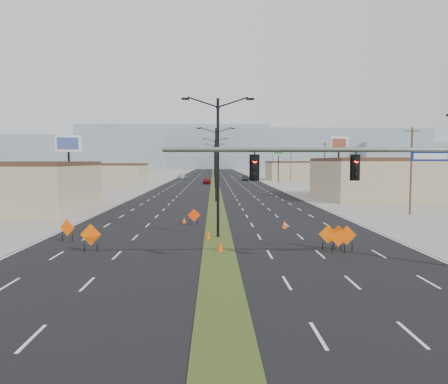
{
  "coord_description": "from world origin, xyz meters",
  "views": [
    {
      "loc": [
        -0.31,
        -19.38,
        5.55
      ],
      "look_at": [
        0.47,
        13.55,
        3.2
      ],
      "focal_mm": 35.0,
      "sensor_mm": 36.0,
      "label": 1
    }
  ],
  "objects_px": {
    "streetlight_5": "(214,161)",
    "construction_sign_5": "(328,235)",
    "streetlight_2": "(215,162)",
    "cone_3": "(184,220)",
    "streetlight_6": "(214,161)",
    "car_far": "(182,176)",
    "construction_sign_0": "(67,228)",
    "construction_sign_4": "(347,236)",
    "car_mid": "(245,178)",
    "car_left": "(207,181)",
    "cone_1": "(208,234)",
    "signal_mast": "(393,176)",
    "streetlight_3": "(215,161)",
    "streetlight_4": "(215,161)",
    "pole_sign_east_far": "(278,154)",
    "streetlight_1": "(216,162)",
    "construction_sign_2": "(194,216)",
    "construction_sign_1": "(91,236)",
    "construction_sign_3": "(338,237)",
    "cone_0": "(220,247)",
    "cone_2": "(284,224)",
    "streetlight_0": "(218,163)",
    "pole_sign_west": "(69,150)",
    "pole_sign_east_near": "(339,148)"
  },
  "relations": [
    {
      "from": "streetlight_6",
      "to": "streetlight_3",
      "type": "bearing_deg",
      "value": -90.0
    },
    {
      "from": "streetlight_0",
      "to": "cone_3",
      "type": "bearing_deg",
      "value": 111.95
    },
    {
      "from": "streetlight_1",
      "to": "streetlight_3",
      "type": "height_order",
      "value": "same"
    },
    {
      "from": "pole_sign_west",
      "to": "pole_sign_east_far",
      "type": "height_order",
      "value": "pole_sign_east_far"
    },
    {
      "from": "streetlight_3",
      "to": "streetlight_6",
      "type": "xyz_separation_m",
      "value": [
        0.0,
        84.0,
        0.0
      ]
    },
    {
      "from": "streetlight_6",
      "to": "cone_2",
      "type": "distance_m",
      "value": 164.09
    },
    {
      "from": "streetlight_6",
      "to": "car_far",
      "type": "xyz_separation_m",
      "value": [
        -10.13,
        -65.08,
        -4.6
      ]
    },
    {
      "from": "pole_sign_east_near",
      "to": "pole_sign_east_far",
      "type": "distance_m",
      "value": 49.76
    },
    {
      "from": "construction_sign_2",
      "to": "cone_3",
      "type": "distance_m",
      "value": 1.81
    },
    {
      "from": "cone_1",
      "to": "cone_2",
      "type": "height_order",
      "value": "cone_1"
    },
    {
      "from": "streetlight_2",
      "to": "cone_3",
      "type": "distance_m",
      "value": 49.03
    },
    {
      "from": "construction_sign_0",
      "to": "pole_sign_east_near",
      "type": "height_order",
      "value": "pole_sign_east_near"
    },
    {
      "from": "streetlight_4",
      "to": "pole_sign_west",
      "type": "height_order",
      "value": "streetlight_4"
    },
    {
      "from": "streetlight_3",
      "to": "car_far",
      "type": "xyz_separation_m",
      "value": [
        -10.13,
        18.92,
        -4.6
      ]
    },
    {
      "from": "streetlight_4",
      "to": "pole_sign_east_far",
      "type": "distance_m",
      "value": 35.19
    },
    {
      "from": "cone_2",
      "to": "pole_sign_east_near",
      "type": "height_order",
      "value": "pole_sign_east_near"
    },
    {
      "from": "car_mid",
      "to": "pole_sign_east_far",
      "type": "height_order",
      "value": "pole_sign_east_far"
    },
    {
      "from": "construction_sign_4",
      "to": "pole_sign_east_near",
      "type": "xyz_separation_m",
      "value": [
        9.83,
        36.17,
        6.42
      ]
    },
    {
      "from": "streetlight_2",
      "to": "construction_sign_1",
      "type": "xyz_separation_m",
      "value": [
        -7.77,
        -61.04,
        -4.39
      ]
    },
    {
      "from": "construction_sign_1",
      "to": "car_mid",
      "type": "bearing_deg",
      "value": 88.5
    },
    {
      "from": "streetlight_5",
      "to": "construction_sign_5",
      "type": "distance_m",
      "value": 144.84
    },
    {
      "from": "streetlight_4",
      "to": "cone_0",
      "type": "distance_m",
      "value": 117.16
    },
    {
      "from": "streetlight_1",
      "to": "construction_sign_2",
      "type": "height_order",
      "value": "streetlight_1"
    },
    {
      "from": "cone_1",
      "to": "streetlight_3",
      "type": "bearing_deg",
      "value": 89.52
    },
    {
      "from": "streetlight_4",
      "to": "construction_sign_0",
      "type": "bearing_deg",
      "value": -95.2
    },
    {
      "from": "car_far",
      "to": "cone_3",
      "type": "distance_m",
      "value": 95.86
    },
    {
      "from": "construction_sign_3",
      "to": "cone_1",
      "type": "height_order",
      "value": "construction_sign_3"
    },
    {
      "from": "construction_sign_3",
      "to": "cone_0",
      "type": "distance_m",
      "value": 7.15
    },
    {
      "from": "construction_sign_4",
      "to": "streetlight_3",
      "type": "bearing_deg",
      "value": 98.45
    },
    {
      "from": "car_mid",
      "to": "cone_2",
      "type": "distance_m",
      "value": 87.65
    },
    {
      "from": "construction_sign_3",
      "to": "cone_1",
      "type": "bearing_deg",
      "value": 156.24
    },
    {
      "from": "construction_sign_3",
      "to": "streetlight_0",
      "type": "bearing_deg",
      "value": 150.34
    },
    {
      "from": "construction_sign_1",
      "to": "construction_sign_2",
      "type": "bearing_deg",
      "value": 70.3
    },
    {
      "from": "car_left",
      "to": "cone_1",
      "type": "height_order",
      "value": "car_left"
    },
    {
      "from": "signal_mast",
      "to": "cone_1",
      "type": "distance_m",
      "value": 13.89
    },
    {
      "from": "construction_sign_0",
      "to": "construction_sign_2",
      "type": "bearing_deg",
      "value": 63.98
    },
    {
      "from": "streetlight_6",
      "to": "pole_sign_west",
      "type": "relative_size",
      "value": 1.2
    },
    {
      "from": "construction_sign_4",
      "to": "car_mid",
      "type": "bearing_deg",
      "value": 92.95
    },
    {
      "from": "cone_1",
      "to": "cone_2",
      "type": "bearing_deg",
      "value": 37.36
    },
    {
      "from": "streetlight_6",
      "to": "cone_1",
      "type": "xyz_separation_m",
      "value": [
        -0.71,
        -168.66,
        -5.07
      ]
    },
    {
      "from": "pole_sign_east_far",
      "to": "construction_sign_2",
      "type": "bearing_deg",
      "value": -91.27
    },
    {
      "from": "streetlight_6",
      "to": "construction_sign_0",
      "type": "distance_m",
      "value": 169.92
    },
    {
      "from": "car_mid",
      "to": "cone_3",
      "type": "relative_size",
      "value": 8.08
    },
    {
      "from": "streetlight_5",
      "to": "pole_sign_east_far",
      "type": "relative_size",
      "value": 1.13
    },
    {
      "from": "cone_0",
      "to": "construction_sign_2",
      "type": "bearing_deg",
      "value": 100.7
    },
    {
      "from": "streetlight_3",
      "to": "car_mid",
      "type": "xyz_separation_m",
      "value": [
        8.62,
        7.68,
        -4.7
      ]
    },
    {
      "from": "construction_sign_1",
      "to": "pole_sign_west",
      "type": "xyz_separation_m",
      "value": [
        -8.05,
        20.85,
        5.69
      ]
    },
    {
      "from": "car_mid",
      "to": "construction_sign_0",
      "type": "height_order",
      "value": "construction_sign_0"
    },
    {
      "from": "pole_sign_east_far",
      "to": "construction_sign_1",
      "type": "bearing_deg",
      "value": -93.2
    },
    {
      "from": "construction_sign_2",
      "to": "cone_3",
      "type": "height_order",
      "value": "construction_sign_2"
    }
  ]
}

